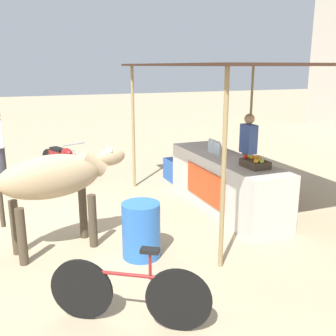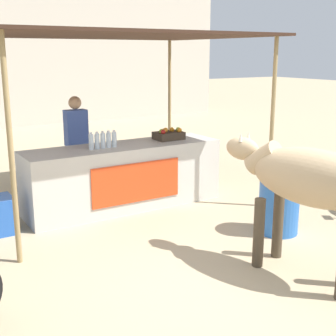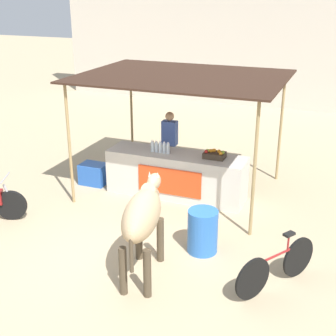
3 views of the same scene
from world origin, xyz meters
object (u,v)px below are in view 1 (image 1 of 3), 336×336
(motorcycle_parked, at_px, (63,160))
(bicycle_leaning, at_px, (129,293))
(fruit_crate, at_px, (255,163))
(cooler_box, at_px, (177,170))
(water_barrel, at_px, (141,230))
(stall_counter, at_px, (225,183))
(vendor_behind_counter, at_px, (248,154))
(cow, at_px, (56,179))

(motorcycle_parked, distance_m, bicycle_leaning, 5.70)
(fruit_crate, relative_size, cooler_box, 0.73)
(cooler_box, height_order, water_barrel, water_barrel)
(stall_counter, bearing_deg, fruit_crate, 3.58)
(stall_counter, height_order, vendor_behind_counter, vendor_behind_counter)
(vendor_behind_counter, height_order, cow, vendor_behind_counter)
(vendor_behind_counter, relative_size, motorcycle_parked, 0.98)
(cow, bearing_deg, water_barrel, 56.97)
(fruit_crate, bearing_deg, motorcycle_parked, -147.29)
(water_barrel, distance_m, cow, 1.36)
(cooler_box, height_order, motorcycle_parked, motorcycle_parked)
(fruit_crate, height_order, motorcycle_parked, fruit_crate)
(cooler_box, distance_m, motorcycle_parked, 2.64)
(cow, distance_m, motorcycle_parked, 3.79)
(vendor_behind_counter, height_order, motorcycle_parked, vendor_behind_counter)
(fruit_crate, bearing_deg, cow, -94.31)
(bicycle_leaning, bearing_deg, cow, -167.71)
(cow, relative_size, motorcycle_parked, 1.10)
(cow, bearing_deg, bicycle_leaning, 12.29)
(vendor_behind_counter, bearing_deg, water_barrel, -58.47)
(fruit_crate, height_order, cow, cow)
(fruit_crate, relative_size, cow, 0.24)
(cow, xyz_separation_m, motorcycle_parked, (-3.71, 0.53, -0.60))
(cooler_box, distance_m, cow, 3.97)
(cooler_box, relative_size, motorcycle_parked, 0.36)
(stall_counter, xyz_separation_m, vendor_behind_counter, (-0.45, 0.75, 0.37))
(fruit_crate, bearing_deg, water_barrel, -78.47)
(cooler_box, xyz_separation_m, water_barrel, (3.24, -1.91, 0.14))
(fruit_crate, bearing_deg, cooler_box, -176.98)
(stall_counter, distance_m, cooler_box, 2.01)
(water_barrel, xyz_separation_m, motorcycle_parked, (-4.35, -0.47, 0.04))
(vendor_behind_counter, xyz_separation_m, bicycle_leaning, (3.04, -3.32, -0.50))
(vendor_behind_counter, relative_size, bicycle_leaning, 1.16)
(stall_counter, height_order, fruit_crate, fruit_crate)
(stall_counter, bearing_deg, cooler_box, -177.21)
(motorcycle_parked, xyz_separation_m, bicycle_leaning, (5.70, -0.09, -0.08))
(water_barrel, relative_size, bicycle_leaning, 0.54)
(motorcycle_parked, bearing_deg, fruit_crate, 32.71)
(water_barrel, relative_size, cow, 0.41)
(stall_counter, relative_size, fruit_crate, 6.82)
(stall_counter, bearing_deg, water_barrel, -58.18)
(vendor_behind_counter, relative_size, cooler_box, 2.75)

